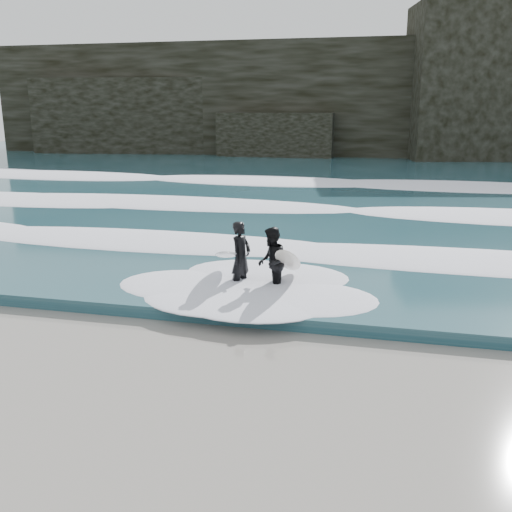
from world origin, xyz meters
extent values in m
plane|color=#7A665A|center=(0.00, 0.00, 0.00)|extent=(120.00, 120.00, 0.00)
cube|color=#214A54|center=(0.00, 29.00, 0.15)|extent=(90.00, 52.00, 0.30)
cube|color=black|center=(0.00, 46.00, 5.00)|extent=(70.00, 9.00, 10.00)
ellipsoid|color=white|center=(0.00, 9.00, 0.40)|extent=(60.00, 3.20, 0.20)
ellipsoid|color=white|center=(0.00, 16.00, 0.42)|extent=(60.00, 4.00, 0.24)
ellipsoid|color=white|center=(0.00, 25.00, 0.45)|extent=(60.00, 4.80, 0.30)
imported|color=black|center=(-1.72, 5.35, 0.92)|extent=(0.63, 0.78, 1.84)
ellipsoid|color=white|center=(-2.12, 5.40, 0.96)|extent=(1.11, 2.15, 0.77)
imported|color=black|center=(-0.91, 5.22, 0.88)|extent=(0.80, 0.96, 1.76)
ellipsoid|color=silver|center=(-0.49, 5.22, 0.94)|extent=(0.66, 2.02, 1.14)
camera|label=1|loc=(1.82, -8.10, 4.66)|focal=40.00mm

